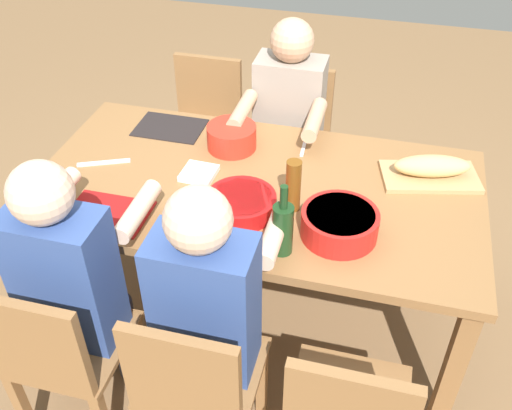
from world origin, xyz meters
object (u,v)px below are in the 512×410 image
Objects in this scene: napkin_stack at (199,174)px; dining_table at (256,199)px; bread_loaf at (432,166)px; diner_near_center at (287,119)px; chair_far_center at (196,384)px; serving_bowl_greens at (232,136)px; chair_near_center at (293,137)px; diner_far_right at (73,274)px; serving_bowl_salad at (241,203)px; chair_far_right at (59,353)px; wine_glass at (178,220)px; cutting_board at (430,177)px; serving_bowl_pasta at (340,223)px; beer_bottle at (293,186)px; chair_near_right at (205,125)px; diner_far_center at (209,302)px; wine_bottle at (283,228)px.

dining_table is at bearing -179.07° from napkin_stack.
napkin_stack is at bearing 13.43° from bread_loaf.
diner_near_center is 0.69m from napkin_stack.
chair_far_center is 3.82× the size of serving_bowl_greens.
chair_far_center is at bearing 90.00° from chair_near_center.
chair_far_center is at bearing 160.30° from diner_far_right.
dining_table is at bearing -93.55° from serving_bowl_salad.
chair_far_right is 3.08× the size of serving_bowl_salad.
wine_glass is at bearing 80.47° from diner_near_center.
chair_far_right is at bearing 90.00° from diner_far_right.
serving_bowl_salad is at bearing 111.00° from serving_bowl_greens.
cutting_board reaches higher than dining_table.
cutting_board is (-0.32, -0.45, -0.05)m from serving_bowl_pasta.
cutting_board is at bearing 178.44° from serving_bowl_greens.
chair_far_center is (-0.51, 0.18, -0.21)m from diner_far_right.
diner_far_right reaches higher than wine_glass.
bread_loaf is at bearing -139.42° from chair_far_right.
bread_loaf is (-0.70, 0.59, 0.32)m from chair_near_center.
chair_far_right reaches higher than cutting_board.
diner_far_right is at bearing 31.57° from wine_glass.
diner_far_right is (0.00, -0.18, 0.21)m from chair_far_right.
serving_bowl_salad is at bearing 19.84° from beer_bottle.
chair_near_right is 3.86× the size of beer_bottle.
dining_table is 1.55× the size of diner_near_center.
serving_bowl_pasta is 1.31× the size of beer_bottle.
beer_bottle reaches higher than chair_far_center.
chair_far_right is 1.63m from chair_near_right.
diner_near_center is 1.41× the size of chair_far_center.
serving_bowl_salad is 0.86× the size of bread_loaf.
chair_near_center and serving_bowl_greens have the same top height.
chair_far_right is 2.12× the size of cutting_board.
chair_near_center is 1.46m from diner_far_center.
chair_far_center is at bearing 99.47° from serving_bowl_greens.
serving_bowl_salad is at bearing 116.59° from chair_near_right.
chair_near_right is 3.08× the size of serving_bowl_salad.
diner_near_center is 3.75× the size of bread_loaf.
serving_bowl_greens is at bearing -1.56° from cutting_board.
diner_far_right is at bearing 35.20° from bread_loaf.
serving_bowl_greens is (-0.34, 0.57, 0.32)m from chair_near_right.
diner_far_right is 5.39× the size of serving_bowl_greens.
wine_glass is (0.88, 0.65, 0.11)m from cutting_board.
wine_bottle reaches higher than serving_bowl_pasta.
chair_far_center is 1.12m from serving_bowl_greens.
beer_bottle is (-0.69, -0.70, 0.37)m from chair_far_right.
bread_loaf is 2.29× the size of napkin_stack.
chair_near_right is 1.43m from wine_bottle.
diner_far_right reaches higher than cutting_board.
chair_far_center is 0.70m from serving_bowl_salad.
bread_loaf reaches higher than cutting_board.
wine_bottle is at bearing 49.27° from bread_loaf.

